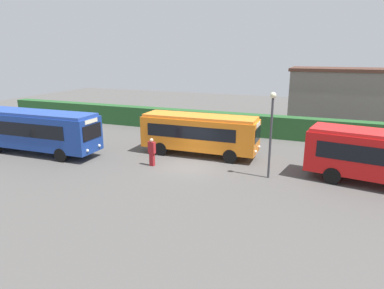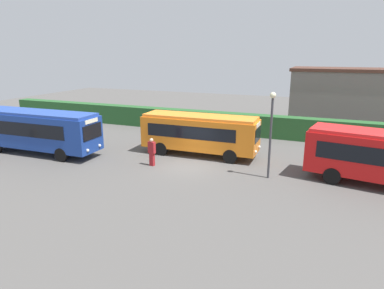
# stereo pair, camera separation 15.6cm
# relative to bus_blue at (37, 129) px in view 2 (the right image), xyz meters

# --- Properties ---
(ground_plane) EXTENTS (81.36, 81.36, 0.00)m
(ground_plane) POSITION_rel_bus_blue_xyz_m (11.91, 1.42, -1.86)
(ground_plane) COLOR #514F4C
(bus_blue) EXTENTS (10.20, 2.78, 3.24)m
(bus_blue) POSITION_rel_bus_blue_xyz_m (0.00, 0.00, 0.00)
(bus_blue) COLOR navy
(bus_blue) RESTS_ON ground_plane
(bus_orange) EXTENTS (8.80, 2.57, 3.04)m
(bus_orange) POSITION_rel_bus_blue_xyz_m (11.61, 4.12, -0.10)
(bus_orange) COLOR orange
(bus_orange) RESTS_ON ground_plane
(person_center) EXTENTS (0.42, 0.30, 1.65)m
(person_center) POSITION_rel_bus_blue_xyz_m (0.42, 3.02, -0.99)
(person_center) COLOR #4C6B47
(person_center) RESTS_ON ground_plane
(person_right) EXTENTS (0.52, 0.33, 1.93)m
(person_right) POSITION_rel_bus_blue_xyz_m (9.50, 0.57, -0.84)
(person_right) COLOR maroon
(person_right) RESTS_ON ground_plane
(person_far) EXTENTS (0.44, 0.34, 1.68)m
(person_far) POSITION_rel_bus_blue_xyz_m (13.51, 6.13, -0.98)
(person_far) COLOR #4C6B47
(person_far) RESTS_ON ground_plane
(hedge_row) EXTENTS (52.68, 1.34, 1.98)m
(hedge_row) POSITION_rel_bus_blue_xyz_m (11.91, 11.80, -0.87)
(hedge_row) COLOR #255528
(hedge_row) RESTS_ON ground_plane
(depot_building) EXTENTS (9.27, 5.25, 6.02)m
(depot_building) POSITION_rel_bus_blue_xyz_m (21.06, 18.12, 1.16)
(depot_building) COLOR slate
(depot_building) RESTS_ON ground_plane
(lamppost) EXTENTS (0.36, 0.36, 5.28)m
(lamppost) POSITION_rel_bus_blue_xyz_m (17.27, 1.21, 1.46)
(lamppost) COLOR #38383D
(lamppost) RESTS_ON ground_plane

